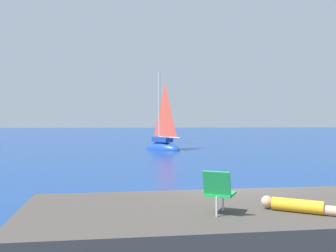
{
  "coord_description": "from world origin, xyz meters",
  "views": [
    {
      "loc": [
        -2.07,
        -10.43,
        2.64
      ],
      "look_at": [
        -1.13,
        15.66,
        1.99
      ],
      "focal_mm": 41.11,
      "sensor_mm": 36.0,
      "label": 1
    }
  ],
  "objects": [
    {
      "name": "sailboat_near",
      "position": [
        -1.4,
        19.9,
        0.37
      ],
      "size": [
        3.37,
        3.4,
        6.79
      ],
      "rotation": [
        0.0,
        0.0,
        2.35
      ],
      "color": "#193D99",
      "rests_on": "ground"
    },
    {
      "name": "person_sunbather",
      "position": [
        0.65,
        -3.65,
        1.01
      ],
      "size": [
        1.59,
        0.99,
        0.25
      ],
      "rotation": [
        0.0,
        0.0,
        5.77
      ],
      "color": "gold",
      "rests_on": "shore_ledge"
    },
    {
      "name": "beach_chair",
      "position": [
        -0.93,
        -3.7,
        1.34
      ],
      "size": [
        0.68,
        0.74,
        0.8
      ],
      "rotation": [
        0.0,
        0.0,
        1.15
      ],
      "color": "green",
      "rests_on": "shore_ledge"
    },
    {
      "name": "shore_ledge",
      "position": [
        -0.69,
        -3.05,
        0.45
      ],
      "size": [
        8.15,
        4.2,
        0.9
      ],
      "primitive_type": "cube",
      "rotation": [
        0.0,
        0.0,
        0.1
      ],
      "color": "#423D38",
      "rests_on": "ground"
    },
    {
      "name": "boulder_inland",
      "position": [
        0.55,
        -1.59,
        0.0
      ],
      "size": [
        1.49,
        1.51,
        0.95
      ],
      "primitive_type": "cube",
      "rotation": [
        -0.16,
        -0.17,
        2.54
      ],
      "color": "#463F31",
      "rests_on": "ground"
    },
    {
      "name": "ground_plane",
      "position": [
        0.0,
        0.0,
        0.0
      ],
      "size": [
        160.0,
        160.0,
        0.0
      ],
      "primitive_type": "plane",
      "color": "navy"
    },
    {
      "name": "boulder_seaward",
      "position": [
        -3.95,
        -1.11,
        0.0
      ],
      "size": [
        1.06,
        1.06,
        0.65
      ],
      "primitive_type": "cube",
      "rotation": [
        0.18,
        -0.09,
        2.03
      ],
      "color": "#393A31",
      "rests_on": "ground"
    }
  ]
}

